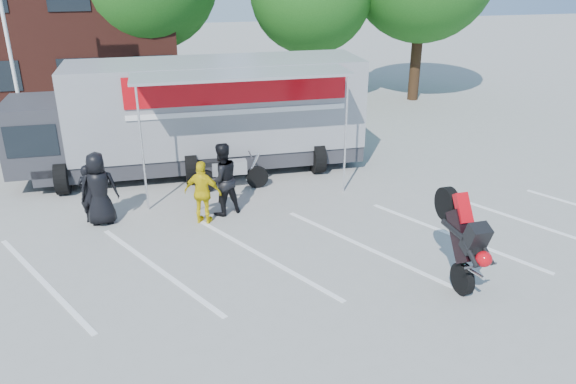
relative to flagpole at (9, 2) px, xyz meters
name	(u,v)px	position (x,y,z in m)	size (l,w,h in m)	color
ground	(263,280)	(6.24, -10.00, -5.05)	(100.00, 100.00, 0.00)	gray
parking_bay_lines	(255,258)	(6.24, -9.00, -5.05)	(18.00, 5.00, 0.01)	white
flagpole	(9,2)	(0.00, 0.00, 0.00)	(1.61, 0.12, 8.00)	white
transporter_truck	(205,170)	(5.63, -2.96, -5.05)	(10.95, 5.28, 3.48)	gray
parked_motorcycle	(232,189)	(6.26, -4.82, -5.05)	(0.75, 2.24, 1.17)	#B3B3B8
stunt_bike_rider	(442,275)	(10.11, -10.63, -5.05)	(0.90, 1.90, 2.24)	black
spectator_leather_a	(99,189)	(2.70, -6.32, -4.09)	(0.94, 0.61, 1.92)	black
spectator_leather_b	(90,194)	(2.44, -6.20, -4.26)	(0.58, 0.38, 1.59)	black
spectator_leather_c	(222,179)	(5.82, -6.42, -4.06)	(0.96, 0.75, 1.98)	black
spectator_hivis	(203,193)	(5.27, -6.87, -4.21)	(0.98, 0.41, 1.68)	yellow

